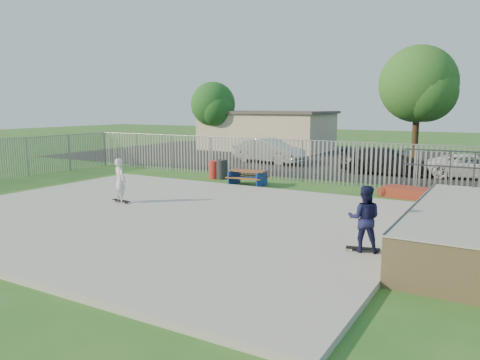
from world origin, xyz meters
The scene contains 18 objects.
ground centered at (0.00, 0.00, 0.00)m, with size 120.00×120.00×0.00m, color #276121.
concrete_slab centered at (0.00, 0.00, 0.07)m, with size 15.00×12.00×0.15m, color #9E9E99.
fence centered at (1.00, 4.59, 1.00)m, with size 26.04×16.02×2.00m.
picnic_table centered at (-0.73, 6.84, 0.35)m, with size 1.78×1.52×0.69m.
funbox centered at (6.28, 7.49, 0.20)m, with size 2.14×1.29×0.40m.
trash_bin_red centered at (-3.19, 7.79, 0.44)m, with size 0.53×0.53×0.89m, color #B3201B.
trash_bin_grey centered at (-2.81, 7.89, 0.48)m, with size 0.58×0.58×0.96m, color #27272A.
parking_lot centered at (0.00, 19.00, 0.01)m, with size 40.00×18.00×0.02m, color black.
car_silver centered at (-3.69, 14.87, 0.80)m, with size 1.65×4.73×1.56m, color silver.
car_dark centered at (3.84, 13.60, 0.72)m, with size 1.96×4.83×1.40m, color black.
car_white centered at (7.98, 14.17, 0.62)m, with size 1.99×4.32×1.20m, color white.
building centered at (-8.00, 23.00, 1.61)m, with size 10.40×6.40×3.20m.
tree_left centered at (-11.67, 20.58, 3.73)m, with size 3.60×3.60×5.55m.
tree_mid centered at (4.27, 19.49, 4.92)m, with size 4.74×4.74×7.31m.
skateboard_a centered at (6.67, -0.75, 0.19)m, with size 0.82×0.39×0.08m.
skateboard_b centered at (-2.48, 0.59, 0.19)m, with size 0.82×0.32×0.08m.
skater_navy centered at (6.67, -0.75, 0.95)m, with size 0.77×0.60×1.59m, color #13163D.
skater_white centered at (-2.48, 0.59, 0.95)m, with size 0.58×0.38×1.59m, color silver.
Camera 1 is at (9.54, -11.54, 3.57)m, focal length 35.00 mm.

